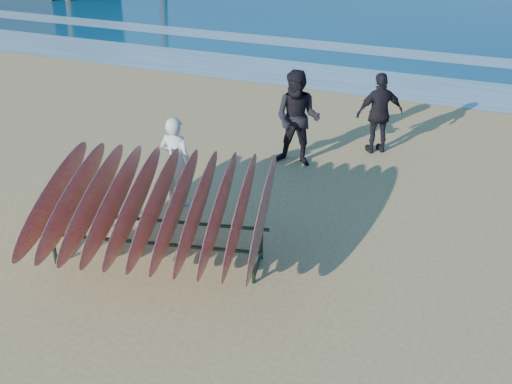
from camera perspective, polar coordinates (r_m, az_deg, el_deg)
ground at (r=9.31m, az=-1.92°, el=-7.28°), size 120.00×120.00×0.00m
foam_near at (r=18.07m, az=11.51°, el=9.39°), size 160.00×160.00×0.00m
foam_far at (r=21.40m, az=13.56°, el=11.84°), size 160.00×160.00×0.00m
surfboard_rack at (r=9.24m, az=-8.95°, el=-1.22°), size 3.71×3.38×1.52m
person_white at (r=10.94m, az=-7.12°, el=2.70°), size 0.59×0.39×1.59m
person_dark_a at (r=12.41m, az=3.71°, el=6.52°), size 0.95×0.75×1.88m
person_dark_b at (r=13.24m, az=10.94°, el=6.89°), size 1.03×0.89×1.66m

